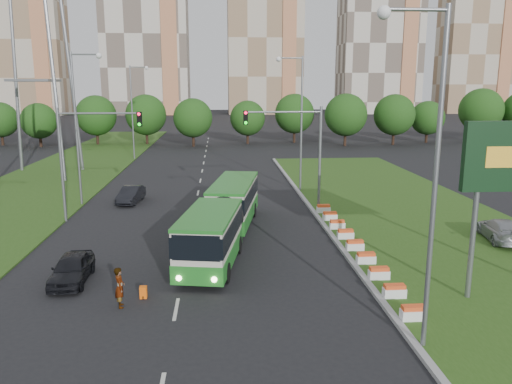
{
  "coord_description": "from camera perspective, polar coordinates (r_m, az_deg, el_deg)",
  "views": [
    {
      "loc": [
        -1.04,
        -26.19,
        9.43
      ],
      "look_at": [
        1.34,
        5.82,
        2.6
      ],
      "focal_mm": 35.0,
      "sensor_mm": 36.0,
      "label": 1
    }
  ],
  "objects": [
    {
      "name": "traffic_mast_median",
      "position": [
        36.89,
        4.87,
        5.62
      ],
      "size": [
        5.76,
        0.32,
        8.0
      ],
      "color": "gray",
      "rests_on": "ground"
    },
    {
      "name": "apartment_tower_ceast",
      "position": [
        177.61,
        0.99,
        17.04
      ],
      "size": [
        25.0,
        15.0,
        50.0
      ],
      "primitive_type": "cube",
      "color": "#C0B39A",
      "rests_on": "ground"
    },
    {
      "name": "flower_planters",
      "position": [
        29.48,
        11.24,
        -5.96
      ],
      "size": [
        1.1,
        18.1,
        0.6
      ],
      "primitive_type": null,
      "color": "white",
      "rests_on": "grass_median"
    },
    {
      "name": "lane_markings",
      "position": [
        47.19,
        -6.55,
        0.4
      ],
      "size": [
        0.2,
        100.0,
        0.01
      ],
      "primitive_type": null,
      "color": "beige",
      "rests_on": "ground"
    },
    {
      "name": "apartment_tower_west",
      "position": [
        188.01,
        -25.08,
        15.37
      ],
      "size": [
        26.0,
        15.0,
        48.0
      ],
      "primitive_type": "cube",
      "color": "#C0B39A",
      "rests_on": "ground"
    },
    {
      "name": "car_median",
      "position": [
        34.07,
        26.22,
        -3.89
      ],
      "size": [
        2.71,
        4.92,
        1.35
      ],
      "primitive_type": "imported",
      "rotation": [
        0.0,
        0.0,
        2.96
      ],
      "color": "#9B9EA3",
      "rests_on": "grass_median"
    },
    {
      "name": "pedestrian",
      "position": [
        22.74,
        -15.31,
        -10.46
      ],
      "size": [
        0.58,
        0.74,
        1.8
      ],
      "primitive_type": "imported",
      "rotation": [
        0.0,
        0.0,
        1.82
      ],
      "color": "gray",
      "rests_on": "ground"
    },
    {
      "name": "median_kerb",
      "position": [
        36.15,
        7.22,
        -3.06
      ],
      "size": [
        0.3,
        60.0,
        0.18
      ],
      "primitive_type": "cube",
      "color": "#949494",
      "rests_on": "ground"
    },
    {
      "name": "street_lamps",
      "position": [
        36.41,
        -7.37,
        6.51
      ],
      "size": [
        36.0,
        60.0,
        12.0
      ],
      "primitive_type": null,
      "color": "gray",
      "rests_on": "ground"
    },
    {
      "name": "apartment_tower_east",
      "position": [
        185.43,
        13.9,
        16.03
      ],
      "size": [
        27.0,
        15.0,
        47.0
      ],
      "primitive_type": "cube",
      "color": "beige",
      "rests_on": "ground"
    },
    {
      "name": "articulated_bus",
      "position": [
        30.73,
        -3.85,
        -2.73
      ],
      "size": [
        2.51,
        16.12,
        2.65
      ],
      "rotation": [
        0.0,
        0.0,
        -0.18
      ],
      "color": "beige",
      "rests_on": "ground"
    },
    {
      "name": "car_left_far",
      "position": [
        42.34,
        -14.11,
        -0.3
      ],
      "size": [
        1.93,
        4.22,
        1.34
      ],
      "primitive_type": "imported",
      "rotation": [
        0.0,
        0.0,
        -0.13
      ],
      "color": "black",
      "rests_on": "ground"
    },
    {
      "name": "apartment_tower_cwest",
      "position": [
        178.59,
        -12.5,
        17.06
      ],
      "size": [
        28.0,
        15.0,
        52.0
      ],
      "primitive_type": "cube",
      "color": "beige",
      "rests_on": "ground"
    },
    {
      "name": "ground",
      "position": [
        27.86,
        -1.88,
        -7.78
      ],
      "size": [
        360.0,
        360.0,
        0.0
      ],
      "primitive_type": "plane",
      "color": "black",
      "rests_on": "ground"
    },
    {
      "name": "left_verge",
      "position": [
        54.74,
        -22.24,
        1.24
      ],
      "size": [
        12.0,
        110.0,
        0.1
      ],
      "primitive_type": "cube",
      "color": "#294E16",
      "rests_on": "ground"
    },
    {
      "name": "car_left_near",
      "position": [
        26.28,
        -20.31,
        -8.19
      ],
      "size": [
        1.72,
        4.09,
        1.38
      ],
      "primitive_type": "imported",
      "rotation": [
        0.0,
        0.0,
        0.02
      ],
      "color": "black",
      "rests_on": "ground"
    },
    {
      "name": "grass_median",
      "position": [
        38.13,
        17.52,
        -2.76
      ],
      "size": [
        14.0,
        60.0,
        0.15
      ],
      "primitive_type": "cube",
      "color": "#294E16",
      "rests_on": "ground"
    },
    {
      "name": "tree_line",
      "position": [
        82.09,
        3.52,
        8.55
      ],
      "size": [
        120.0,
        8.0,
        9.0
      ],
      "primitive_type": null,
      "color": "#1C4412",
      "rests_on": "ground"
    },
    {
      "name": "shopping_trolley",
      "position": [
        23.61,
        -12.75,
        -11.12
      ],
      "size": [
        0.32,
        0.34,
        0.55
      ],
      "rotation": [
        0.0,
        0.0,
        0.04
      ],
      "color": "#FA600D",
      "rests_on": "ground"
    },
    {
      "name": "midrise_east",
      "position": [
        198.61,
        23.79,
        14.08
      ],
      "size": [
        24.0,
        14.0,
        40.0
      ],
      "primitive_type": "cube",
      "color": "#C0B39A",
      "rests_on": "ground"
    },
    {
      "name": "traffic_mast_left",
      "position": [
        36.64,
        -19.06,
        4.96
      ],
      "size": [
        5.76,
        0.32,
        8.0
      ],
      "color": "gray",
      "rests_on": "ground"
    }
  ]
}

